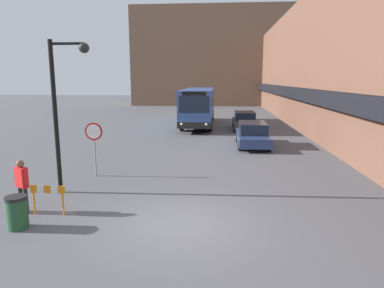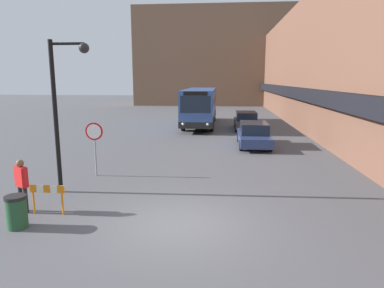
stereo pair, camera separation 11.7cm
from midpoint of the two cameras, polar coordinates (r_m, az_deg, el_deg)
ground_plane at (r=10.19m, az=-2.00°, el=-13.30°), size 160.00×160.00×0.00m
building_row_right at (r=34.40m, az=20.43°, el=11.98°), size 5.50×60.00×10.62m
building_backdrop_far at (r=57.96m, az=4.10°, el=14.18°), size 26.00×8.00×15.33m
city_bus at (r=31.17m, az=1.51°, el=6.42°), size 2.61×11.47×3.30m
parked_car_front at (r=21.83m, az=10.40°, el=1.59°), size 1.91×4.76×1.49m
parked_car_middle at (r=29.11m, az=9.12°, el=3.87°), size 1.91×4.66×1.47m
stop_sign at (r=15.21m, az=-15.74°, el=1.06°), size 0.76×0.08×2.34m
street_lamp at (r=13.06m, az=-20.50°, el=7.10°), size 1.46×0.36×5.51m
pedestrian at (r=11.99m, az=-26.28°, el=-5.51°), size 0.50×0.41×1.70m
trash_bin at (r=10.96m, az=-26.92°, el=-10.03°), size 0.59×0.59×0.95m
construction_barricade at (r=11.57m, az=-22.69°, el=-7.64°), size 1.10×0.06×0.94m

